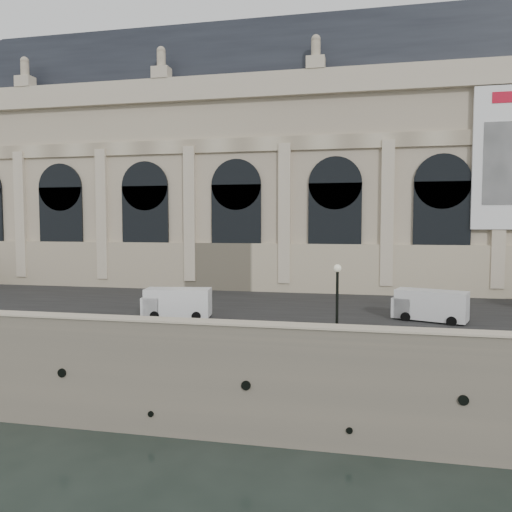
{
  "coord_description": "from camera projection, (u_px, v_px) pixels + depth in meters",
  "views": [
    {
      "loc": [
        8.39,
        -27.96,
        13.16
      ],
      "look_at": [
        -1.97,
        22.0,
        9.69
      ],
      "focal_mm": 35.0,
      "sensor_mm": 36.0,
      "label": 1
    }
  ],
  "objects": [
    {
      "name": "ground",
      "position": [
        214.0,
        442.0,
        29.91
      ],
      "size": [
        260.0,
        260.0,
        0.0
      ],
      "primitive_type": "plane",
      "color": "black",
      "rests_on": "ground"
    },
    {
      "name": "van_c",
      "position": [
        427.0,
        305.0,
        36.0
      ],
      "size": [
        5.43,
        3.47,
        2.27
      ],
      "color": "silver",
      "rests_on": "quay"
    },
    {
      "name": "parapet",
      "position": [
        216.0,
        331.0,
        30.05
      ],
      "size": [
        160.0,
        1.4,
        1.21
      ],
      "color": "gray",
      "rests_on": "quay"
    },
    {
      "name": "van_b",
      "position": [
        174.0,
        303.0,
        37.17
      ],
      "size": [
        5.22,
        2.6,
        2.23
      ],
      "color": "white",
      "rests_on": "quay"
    },
    {
      "name": "quay",
      "position": [
        292.0,
        302.0,
        63.9
      ],
      "size": [
        160.0,
        70.0,
        6.0
      ],
      "primitive_type": "cube",
      "color": "gray",
      "rests_on": "ground"
    },
    {
      "name": "museum",
      "position": [
        238.0,
        168.0,
        59.93
      ],
      "size": [
        69.0,
        18.7,
        29.1
      ],
      "color": "beige",
      "rests_on": "quay"
    },
    {
      "name": "street",
      "position": [
        260.0,
        305.0,
        43.18
      ],
      "size": [
        160.0,
        24.0,
        0.06
      ],
      "primitive_type": "cube",
      "color": "#2D2D2D",
      "rests_on": "quay"
    },
    {
      "name": "lamp_right",
      "position": [
        337.0,
        302.0,
        30.4
      ],
      "size": [
        0.47,
        0.47,
        4.61
      ],
      "color": "black",
      "rests_on": "quay"
    }
  ]
}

